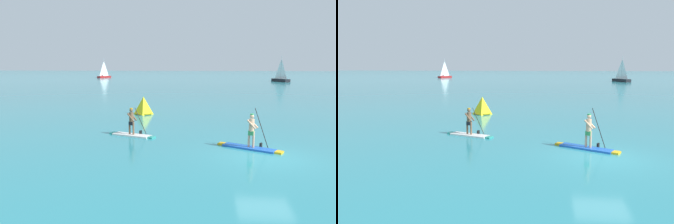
{
  "view_description": "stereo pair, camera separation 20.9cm",
  "coord_description": "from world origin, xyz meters",
  "views": [
    {
      "loc": [
        -2.59,
        -14.96,
        4.14
      ],
      "look_at": [
        -5.27,
        6.17,
        1.1
      ],
      "focal_mm": 35.23,
      "sensor_mm": 36.0,
      "label": 1
    },
    {
      "loc": [
        -2.39,
        -14.93,
        4.14
      ],
      "look_at": [
        -5.27,
        6.17,
        1.1
      ],
      "focal_mm": 35.23,
      "sensor_mm": 36.0,
      "label": 2
    }
  ],
  "objects": [
    {
      "name": "sailboat_left_horizon",
      "position": [
        -36.87,
        89.6,
        0.82
      ],
      "size": [
        3.31,
        5.58,
        6.19
      ],
      "rotation": [
        0.0,
        0.0,
        1.18
      ],
      "color": "#A51E1E",
      "rests_on": "ground"
    },
    {
      "name": "ground",
      "position": [
        0.0,
        0.0,
        0.0
      ],
      "size": [
        440.0,
        440.0,
        0.0
      ],
      "primitive_type": "plane",
      "color": "teal"
    },
    {
      "name": "paddleboarder_mid_center",
      "position": [
        -0.54,
        1.42,
        0.39
      ],
      "size": [
        3.12,
        1.96,
        2.07
      ],
      "rotation": [
        0.0,
        0.0,
        -0.5
      ],
      "color": "blue",
      "rests_on": "ground"
    },
    {
      "name": "sailboat_right_horizon",
      "position": [
        14.92,
        70.24,
        0.8
      ],
      "size": [
        3.71,
        5.77,
        6.39
      ],
      "rotation": [
        0.0,
        0.0,
        2.0
      ],
      "color": "black",
      "rests_on": "ground"
    },
    {
      "name": "race_marker_buoy",
      "position": [
        -8.13,
        12.2,
        0.68
      ],
      "size": [
        1.45,
        1.45,
        1.49
      ],
      "color": "yellow",
      "rests_on": "ground"
    },
    {
      "name": "paddleboarder_near_left",
      "position": [
        -7.09,
        3.66,
        0.37
      ],
      "size": [
        2.95,
        1.46,
        1.7
      ],
      "rotation": [
        0.0,
        0.0,
        -0.35
      ],
      "color": "white",
      "rests_on": "ground"
    }
  ]
}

